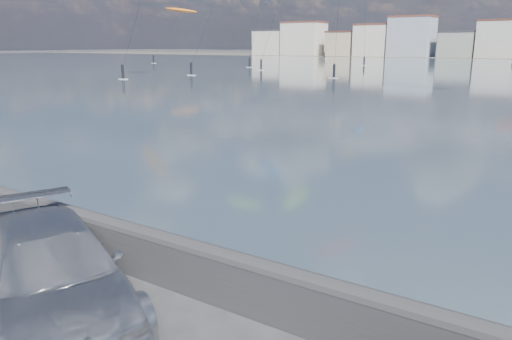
{
  "coord_description": "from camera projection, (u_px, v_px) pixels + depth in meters",
  "views": [
    {
      "loc": [
        6.17,
        -3.75,
        4.55
      ],
      "look_at": [
        1.0,
        4.0,
        2.2
      ],
      "focal_mm": 35.0,
      "sensor_mm": 36.0,
      "label": 1
    }
  ],
  "objects": [
    {
      "name": "car_silver",
      "position": [
        51.0,
        272.0,
        8.49
      ],
      "size": [
        5.85,
        4.22,
        1.57
      ],
      "primitive_type": "imported",
      "rotation": [
        0.0,
        0.0,
        1.15
      ],
      "color": "silver",
      "rests_on": "ground"
    },
    {
      "name": "seawall",
      "position": [
        175.0,
        259.0,
        9.5
      ],
      "size": [
        400.0,
        0.36,
        1.08
      ],
      "color": "#28282B",
      "rests_on": "ground"
    },
    {
      "name": "kitesurfer_0",
      "position": [
        181.0,
        11.0,
        129.03
      ],
      "size": [
        8.16,
        15.33,
        14.03
      ],
      "color": "orange",
      "rests_on": "ground"
    }
  ]
}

